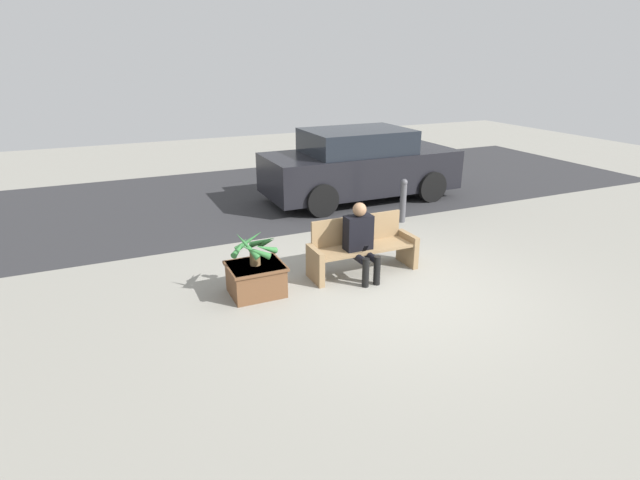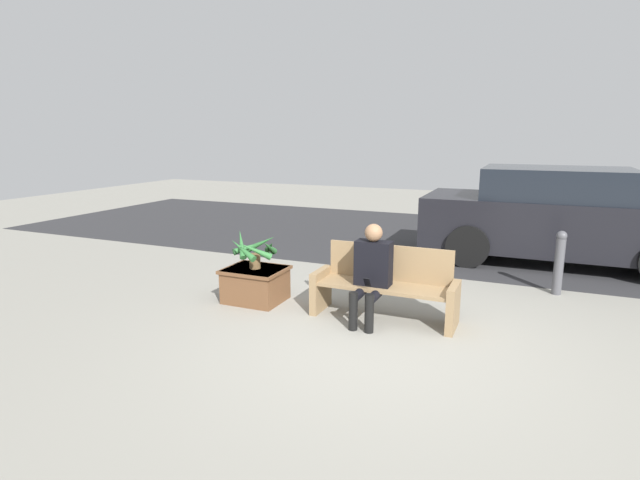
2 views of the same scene
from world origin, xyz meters
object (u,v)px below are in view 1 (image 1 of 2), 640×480
at_px(bench, 362,247).
at_px(person_seated, 361,238).
at_px(potted_plant, 255,247).
at_px(planter_box, 256,278).
at_px(bollard_post, 403,200).
at_px(parked_car, 360,165).

relative_size(bench, person_seated, 1.48).
xyz_separation_m(bench, potted_plant, (-1.73, -0.09, 0.31)).
xyz_separation_m(planter_box, potted_plant, (0.01, 0.00, 0.47)).
bearing_deg(bollard_post, person_seated, -136.01).
bearing_deg(bench, planter_box, -176.98).
distance_m(potted_plant, bollard_post, 4.15).
xyz_separation_m(person_seated, potted_plant, (-1.61, 0.10, 0.08)).
bearing_deg(parked_car, planter_box, -134.39).
bearing_deg(planter_box, bollard_post, 27.29).
relative_size(bench, potted_plant, 2.52).
bearing_deg(person_seated, bench, 56.50).
distance_m(bench, parked_car, 4.21).
xyz_separation_m(potted_plant, parked_car, (3.70, 3.79, 0.09)).
bearing_deg(person_seated, planter_box, 176.77).
xyz_separation_m(person_seated, parked_car, (2.09, 3.89, 0.17)).
height_order(parked_car, bollard_post, parked_car).
bearing_deg(planter_box, bench, 3.02).
distance_m(planter_box, bollard_post, 4.16).
bearing_deg(bollard_post, bench, -137.04).
bearing_deg(person_seated, bollard_post, 43.99).
bearing_deg(bollard_post, potted_plant, -152.69).
bearing_deg(bench, bollard_post, 42.96).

